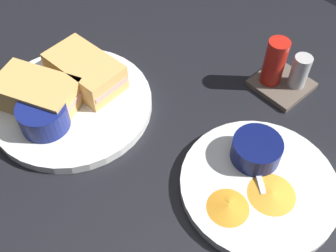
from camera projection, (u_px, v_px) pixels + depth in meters
The scene contains 11 objects.
ground_plane at pixel (118, 133), 66.49cm from camera, with size 110.00×110.00×3.00cm, color black.
plate_sandwich_main at pixel (73, 104), 67.40cm from camera, with size 26.58×26.58×1.60cm, color silver.
sandwich_half_near at pixel (85, 71), 67.78cm from camera, with size 13.96×9.00×4.80cm.
sandwich_half_far at pixel (37, 93), 64.56cm from camera, with size 15.02×12.60×4.80cm.
ramekin_dark_sauce at pixel (43, 115), 61.88cm from camera, with size 7.70×7.70×4.21cm.
spoon_by_dark_ramekin at pixel (73, 101), 66.34cm from camera, with size 3.57×9.94×0.80cm.
plate_chips_companion at pixel (259, 185), 57.70cm from camera, with size 22.64×22.64×1.60cm, color silver.
ramekin_light_gravy at pixel (256, 149), 58.36cm from camera, with size 7.29×7.29×3.47cm.
spoon_by_gravy_ramekin at pixel (252, 153), 59.79cm from camera, with size 8.84×7.01×0.80cm.
plantain_chip_scatter at pixel (249, 200), 55.02cm from camera, with size 10.61×13.98×0.60cm.
condiment_caddy at pixel (282, 72), 68.57cm from camera, with size 9.00×9.00×9.50cm.
Camera 1 is at (35.70, -20.97, 51.18)cm, focal length 43.01 mm.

